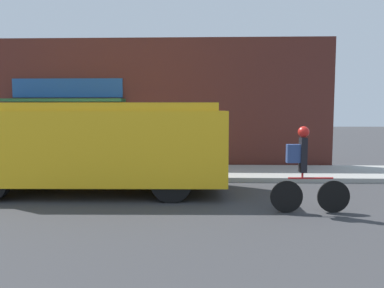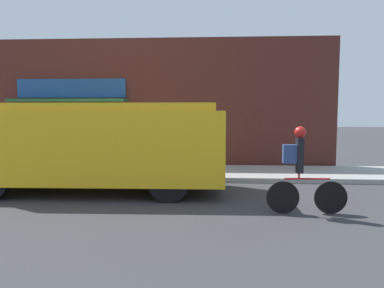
% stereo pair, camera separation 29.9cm
% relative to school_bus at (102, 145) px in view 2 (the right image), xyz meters
% --- Properties ---
extents(ground_plane, '(70.00, 70.00, 0.00)m').
position_rel_school_bus_xyz_m(ground_plane, '(-1.01, 1.38, -1.16)').
color(ground_plane, '#38383A').
extents(sidewalk, '(28.00, 2.47, 0.14)m').
position_rel_school_bus_xyz_m(sidewalk, '(-1.01, 2.61, -1.09)').
color(sidewalk, '#999993').
rests_on(sidewalk, ground_plane).
extents(storefront, '(15.79, 0.88, 4.48)m').
position_rel_school_bus_xyz_m(storefront, '(-1.05, 4.07, 1.08)').
color(storefront, '#4C231E').
rests_on(storefront, ground_plane).
extents(school_bus, '(6.58, 2.63, 2.18)m').
position_rel_school_bus_xyz_m(school_bus, '(0.00, 0.00, 0.00)').
color(school_bus, yellow).
rests_on(school_bus, ground_plane).
extents(cyclist, '(1.57, 0.22, 1.71)m').
position_rel_school_bus_xyz_m(cyclist, '(4.44, -1.63, -0.32)').
color(cyclist, black).
rests_on(cyclist, ground_plane).
extents(trash_bin, '(0.48, 0.48, 0.81)m').
position_rel_school_bus_xyz_m(trash_bin, '(-3.31, 2.81, -0.62)').
color(trash_bin, slate).
rests_on(trash_bin, sidewalk).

